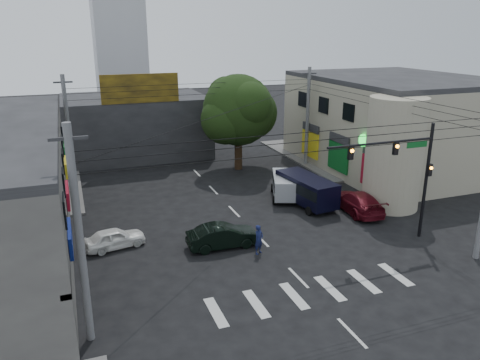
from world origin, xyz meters
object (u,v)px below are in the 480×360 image
utility_pole_near_left (80,239)px  traffic_officer (259,239)px  silver_minivan (285,187)px  utility_pole_far_left (69,134)px  maroon_sedan (357,202)px  white_compact (115,238)px  utility_pole_far_right (307,117)px  navy_van (306,191)px  traffic_gantry (405,165)px  street_tree (238,110)px  dark_sedan (223,236)px

utility_pole_near_left → traffic_officer: utility_pole_near_left is taller
silver_minivan → traffic_officer: size_ratio=2.60×
utility_pole_near_left → utility_pole_far_left: same height
maroon_sedan → white_compact: bearing=5.1°
utility_pole_far_right → navy_van: size_ratio=1.65×
maroon_sedan → navy_van: 3.73m
utility_pole_far_left → maroon_sedan: bearing=-32.8°
traffic_gantry → street_tree: bearing=102.0°
utility_pole_far_left → dark_sedan: utility_pole_far_left is taller
utility_pole_near_left → navy_van: utility_pole_near_left is taller
dark_sedan → silver_minivan: bearing=-46.1°
traffic_gantry → utility_pole_near_left: 18.66m
navy_van → traffic_officer: size_ratio=3.18×
traffic_gantry → navy_van: bearing=107.8°
traffic_gantry → utility_pole_far_right: (2.68, 17.00, -0.23)m
utility_pole_near_left → silver_minivan: size_ratio=2.02×
utility_pole_near_left → utility_pole_far_left: (0.00, 20.50, 0.00)m
utility_pole_near_left → utility_pole_far_right: bearing=44.3°
utility_pole_near_left → white_compact: utility_pole_near_left is taller
utility_pole_near_left → utility_pole_far_left: bearing=90.0°
white_compact → navy_van: (14.04, 2.42, 0.46)m
silver_minivan → utility_pole_near_left: bearing=151.9°
street_tree → utility_pole_near_left: size_ratio=0.95×
street_tree → traffic_gantry: (3.82, -18.00, -0.64)m
utility_pole_far_left → utility_pole_near_left: bearing=-90.0°
street_tree → silver_minivan: (0.62, -8.67, -4.57)m
utility_pole_far_right → silver_minivan: size_ratio=2.02×
utility_pole_far_left → navy_van: (15.94, -9.58, -3.53)m
street_tree → silver_minivan: 9.82m
utility_pole_far_right → maroon_sedan: 12.86m
utility_pole_near_left → traffic_gantry: bearing=10.8°
utility_pole_near_left → utility_pole_far_right: size_ratio=1.00×
white_compact → utility_pole_near_left: bearing=156.3°
utility_pole_far_right → navy_van: (-5.06, -9.58, -3.53)m
silver_minivan → traffic_officer: bearing=167.1°
street_tree → navy_van: (1.44, -10.58, -4.40)m
street_tree → dark_sedan: (-6.53, -15.16, -4.76)m
white_compact → maroon_sedan: maroon_sedan is taller
traffic_gantry → white_compact: traffic_gantry is taller
utility_pole_far_right → dark_sedan: (-13.03, -14.16, -3.89)m
street_tree → utility_pole_near_left: bearing=-124.0°
dark_sedan → silver_minivan: size_ratio=0.96×
utility_pole_near_left → silver_minivan: bearing=40.3°
street_tree → traffic_gantry: bearing=-78.0°
traffic_gantry → utility_pole_far_left: (-18.32, 17.00, -0.23)m
street_tree → dark_sedan: bearing=-113.3°
traffic_gantry → white_compact: size_ratio=1.90×
utility_pole_far_right → silver_minivan: 10.35m
traffic_gantry → maroon_sedan: (0.38, 4.95, -4.08)m
traffic_gantry → maroon_sedan: 6.43m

